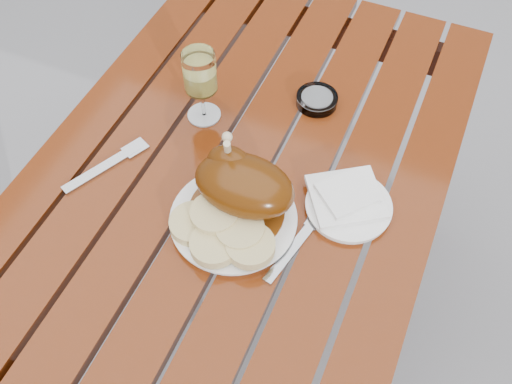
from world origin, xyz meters
TOP-DOWN VIEW (x-y plane):
  - ground at (0.00, 0.00)m, footprint 60.00×60.00m
  - table at (0.00, 0.00)m, footprint 0.80×1.20m
  - dinner_plate at (0.04, -0.15)m, footprint 0.27×0.27m
  - roast_duck at (0.04, -0.11)m, footprint 0.19×0.18m
  - bread_dumplings at (0.04, -0.20)m, footprint 0.21×0.14m
  - wine_glass at (-0.13, 0.07)m, footprint 0.09×0.09m
  - side_plate at (0.23, -0.04)m, footprint 0.20×0.20m
  - napkin at (0.22, -0.03)m, footprint 0.18×0.18m
  - ashtray at (0.08, 0.20)m, footprint 0.12×0.12m
  - fork at (-0.25, -0.14)m, footprint 0.10×0.17m
  - knife at (0.17, -0.15)m, footprint 0.06×0.19m

SIDE VIEW (x-z plane):
  - ground at x=0.00m, z-range 0.00..0.00m
  - table at x=0.00m, z-range 0.00..0.75m
  - knife at x=0.17m, z-range 0.75..0.76m
  - fork at x=-0.25m, z-range 0.75..0.76m
  - side_plate at x=0.23m, z-range 0.75..0.76m
  - dinner_plate at x=0.04m, z-range 0.75..0.77m
  - ashtray at x=0.08m, z-range 0.75..0.77m
  - napkin at x=0.22m, z-range 0.76..0.77m
  - bread_dumplings at x=0.04m, z-range 0.77..0.80m
  - roast_duck at x=0.04m, z-range 0.75..0.89m
  - wine_glass at x=-0.13m, z-range 0.75..0.92m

